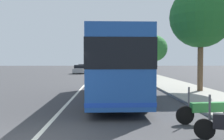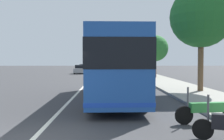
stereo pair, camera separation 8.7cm
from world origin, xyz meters
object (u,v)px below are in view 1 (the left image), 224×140
at_px(motorcycle_far_end, 209,110).
at_px(car_oncoming, 80,70).
at_px(roadside_tree_mid_block, 201,17).
at_px(car_behind_bus, 114,70).
at_px(roadside_tree_far_block, 154,48).
at_px(coach_bus, 113,64).
at_px(car_ahead_same_lane, 108,69).
at_px(car_side_street, 83,68).

xyz_separation_m(motorcycle_far_end, car_oncoming, (34.66, 8.06, 0.22)).
xyz_separation_m(car_oncoming, roadside_tree_mid_block, (-26.30, -10.86, 4.38)).
bearing_deg(car_behind_bus, roadside_tree_far_block, -154.14).
bearing_deg(car_oncoming, motorcycle_far_end, 14.23).
bearing_deg(coach_bus, car_behind_bus, -2.96).
height_order(motorcycle_far_end, car_oncoming, car_oncoming).
relative_size(coach_bus, motorcycle_far_end, 4.69).
distance_m(motorcycle_far_end, roadside_tree_far_block, 23.02).
bearing_deg(coach_bus, roadside_tree_far_block, -19.14).
bearing_deg(car_behind_bus, roadside_tree_mid_block, -169.66).
xyz_separation_m(car_behind_bus, car_ahead_same_lane, (6.40, 1.01, -0.01)).
bearing_deg(car_ahead_same_lane, roadside_tree_far_block, -158.02).
bearing_deg(roadside_tree_far_block, roadside_tree_mid_block, -178.40).
xyz_separation_m(coach_bus, roadside_tree_mid_block, (2.67, -5.91, 3.09)).
bearing_deg(roadside_tree_mid_block, car_behind_bus, 12.41).
xyz_separation_m(car_side_street, car_ahead_same_lane, (-7.05, -5.21, -0.02)).
bearing_deg(roadside_tree_far_block, car_side_street, 26.07).
distance_m(car_ahead_same_lane, roadside_tree_mid_block, 30.51).
bearing_deg(motorcycle_far_end, roadside_tree_mid_block, -116.12).
height_order(coach_bus, motorcycle_far_end, coach_bus).
relative_size(car_behind_bus, car_side_street, 0.94).
relative_size(coach_bus, car_ahead_same_lane, 2.37).
bearing_deg(car_ahead_same_lane, motorcycle_far_end, -173.54).
height_order(coach_bus, car_behind_bus, coach_bus).
distance_m(car_behind_bus, car_side_street, 14.81).
distance_m(car_behind_bus, car_ahead_same_lane, 6.48).
xyz_separation_m(motorcycle_far_end, roadside_tree_far_block, (22.67, -2.40, 3.22)).
bearing_deg(car_side_street, roadside_tree_mid_block, 18.67).
bearing_deg(car_side_street, roadside_tree_far_block, 27.57).
bearing_deg(car_behind_bus, car_oncoming, 59.40).
height_order(car_behind_bus, car_side_street, car_side_street).
height_order(car_oncoming, roadside_tree_mid_block, roadside_tree_mid_block).
relative_size(car_oncoming, car_side_street, 1.00).
relative_size(roadside_tree_mid_block, roadside_tree_far_block, 1.35).
height_order(coach_bus, car_side_street, coach_bus).
bearing_deg(car_behind_bus, car_side_street, 22.73).
height_order(car_side_street, roadside_tree_mid_block, roadside_tree_mid_block).
height_order(car_oncoming, car_behind_bus, car_oncoming).
relative_size(car_behind_bus, roadside_tree_far_block, 0.80).
distance_m(coach_bus, car_ahead_same_lane, 32.27).
bearing_deg(car_side_street, car_behind_bus, 26.30).
bearing_deg(roadside_tree_mid_block, car_ahead_same_lane, 11.66).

